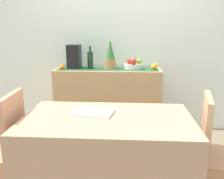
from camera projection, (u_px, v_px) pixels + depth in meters
ground_plane at (117, 172)px, 2.47m from camera, size 6.40×6.40×0.02m
room_wall_rear at (122, 30)px, 3.28m from camera, size 6.40×0.06×2.70m
sideboard_console at (108, 102)px, 3.26m from camera, size 1.34×0.42×0.87m
table_runner at (108, 69)px, 3.15m from camera, size 1.26×0.32×0.01m
fruit_bowl at (133, 66)px, 3.13m from camera, size 0.23×0.23×0.06m
apple_right at (129, 61)px, 3.13m from camera, size 0.07×0.07×0.07m
apple_front at (134, 62)px, 3.05m from camera, size 0.08×0.08×0.08m
apple_left at (139, 61)px, 3.12m from camera, size 0.07×0.07×0.07m
apple_rear at (132, 61)px, 3.17m from camera, size 0.07×0.07×0.07m
wine_bottle at (90, 60)px, 3.14m from camera, size 0.07×0.07×0.29m
coffee_maker at (74, 57)px, 3.15m from camera, size 0.16×0.18×0.30m
potted_plant at (110, 55)px, 3.11m from camera, size 0.14×0.14×0.37m
orange_loose_near_bowl at (62, 67)px, 3.09m from camera, size 0.07×0.07×0.07m
orange_loose_mid at (154, 67)px, 3.07m from camera, size 0.08×0.08×0.08m
dining_table at (108, 163)px, 1.91m from camera, size 1.24×0.74×0.74m
open_book at (95, 112)px, 1.90m from camera, size 0.31×0.26×0.02m
chair_by_corner at (224, 179)px, 1.88m from camera, size 0.48×0.48×0.90m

